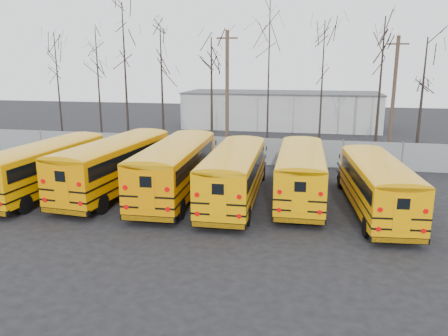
% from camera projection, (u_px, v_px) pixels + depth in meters
% --- Properties ---
extents(ground, '(120.00, 120.00, 0.00)m').
position_uv_depth(ground, '(188.00, 216.00, 21.48)').
color(ground, black).
rests_on(ground, ground).
extents(fence, '(40.00, 0.04, 2.00)m').
position_uv_depth(fence, '(233.00, 150.00, 32.68)').
color(fence, gray).
rests_on(fence, ground).
extents(distant_building, '(22.00, 8.00, 4.00)m').
position_uv_depth(distant_building, '(281.00, 110.00, 51.09)').
color(distant_building, '#AFB0AA').
rests_on(distant_building, ground).
extents(bus_a, '(3.05, 10.87, 3.01)m').
position_uv_depth(bus_a, '(46.00, 163.00, 24.89)').
color(bus_a, black).
rests_on(bus_a, ground).
extents(bus_b, '(3.51, 11.53, 3.18)m').
position_uv_depth(bus_b, '(116.00, 161.00, 25.06)').
color(bus_b, black).
rests_on(bus_b, ground).
extents(bus_c, '(3.07, 11.46, 3.18)m').
position_uv_depth(bus_c, '(176.00, 164.00, 24.27)').
color(bus_c, black).
rests_on(bus_c, ground).
extents(bus_d, '(2.79, 10.84, 3.01)m').
position_uv_depth(bus_d, '(235.00, 170.00, 23.27)').
color(bus_d, black).
rests_on(bus_d, ground).
extents(bus_e, '(2.67, 10.53, 2.93)m').
position_uv_depth(bus_e, '(301.00, 169.00, 23.72)').
color(bus_e, black).
rests_on(bus_e, ground).
extents(bus_f, '(3.25, 10.24, 2.82)m').
position_uv_depth(bus_f, '(377.00, 182.00, 21.49)').
color(bus_f, black).
rests_on(bus_f, ground).
extents(utility_pole_left, '(1.79, 0.38, 10.07)m').
position_uv_depth(utility_pole_left, '(227.00, 89.00, 37.58)').
color(utility_pole_left, '#463628').
rests_on(utility_pole_left, ground).
extents(utility_pole_right, '(1.68, 0.29, 9.45)m').
position_uv_depth(utility_pole_right, '(394.00, 95.00, 35.17)').
color(utility_pole_right, '#433326').
rests_on(utility_pole_right, ground).
extents(tree_0, '(0.26, 0.26, 10.03)m').
position_uv_depth(tree_0, '(59.00, 90.00, 39.49)').
color(tree_0, black).
rests_on(tree_0, ground).
extents(tree_1, '(0.26, 0.26, 10.38)m').
position_uv_depth(tree_1, '(99.00, 88.00, 39.64)').
color(tree_1, black).
rests_on(tree_1, ground).
extents(tree_2, '(0.26, 0.26, 12.25)m').
position_uv_depth(tree_2, '(126.00, 78.00, 37.13)').
color(tree_2, black).
rests_on(tree_2, ground).
extents(tree_3, '(0.26, 0.26, 9.94)m').
position_uv_depth(tree_3, '(162.00, 94.00, 34.48)').
color(tree_3, black).
rests_on(tree_3, ground).
extents(tree_4, '(0.26, 0.26, 9.25)m').
position_uv_depth(tree_4, '(212.00, 99.00, 33.89)').
color(tree_4, black).
rests_on(tree_4, ground).
extents(tree_5, '(0.26, 0.26, 12.25)m').
position_uv_depth(tree_5, '(268.00, 79.00, 35.22)').
color(tree_5, black).
rests_on(tree_5, ground).
extents(tree_6, '(0.26, 0.26, 10.40)m').
position_uv_depth(tree_6, '(321.00, 92.00, 32.96)').
color(tree_6, black).
rests_on(tree_6, ground).
extents(tree_7, '(0.26, 0.26, 10.76)m').
position_uv_depth(tree_7, '(380.00, 89.00, 33.63)').
color(tree_7, black).
rests_on(tree_7, ground).
extents(tree_8, '(0.26, 0.26, 9.27)m').
position_uv_depth(tree_8, '(421.00, 99.00, 33.77)').
color(tree_8, black).
rests_on(tree_8, ground).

